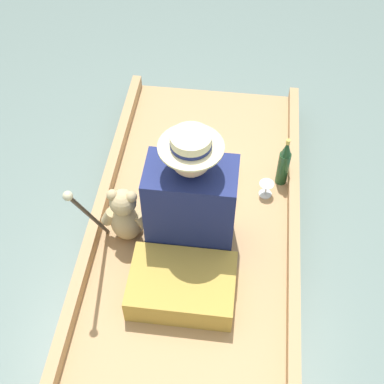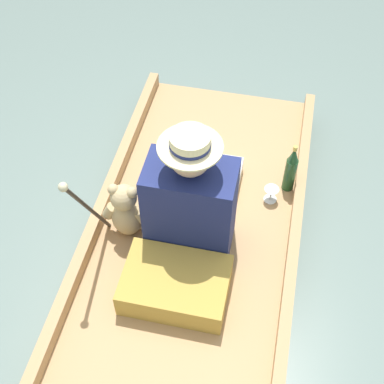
{
  "view_description": "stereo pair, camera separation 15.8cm",
  "coord_description": "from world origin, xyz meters",
  "px_view_note": "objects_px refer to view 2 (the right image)",
  "views": [
    {
      "loc": [
        0.2,
        -1.71,
        2.64
      ],
      "look_at": [
        -0.01,
        0.01,
        0.54
      ],
      "focal_mm": 50.0,
      "sensor_mm": 36.0,
      "label": 1
    },
    {
      "loc": [
        0.36,
        -1.69,
        2.64
      ],
      "look_at": [
        -0.01,
        0.01,
        0.54
      ],
      "focal_mm": 50.0,
      "sensor_mm": 36.0,
      "label": 2
    }
  ],
  "objects_px": {
    "champagne_bottle": "(291,169)",
    "teddy_bear": "(126,211)",
    "wine_glass": "(271,192)",
    "seated_person": "(193,198)",
    "walking_cane": "(85,205)"
  },
  "relations": [
    {
      "from": "champagne_bottle",
      "to": "teddy_bear",
      "type": "bearing_deg",
      "value": -148.8
    },
    {
      "from": "teddy_bear",
      "to": "wine_glass",
      "type": "bearing_deg",
      "value": 27.62
    },
    {
      "from": "seated_person",
      "to": "champagne_bottle",
      "type": "relative_size",
      "value": 2.35
    },
    {
      "from": "wine_glass",
      "to": "champagne_bottle",
      "type": "relative_size",
      "value": 0.28
    },
    {
      "from": "walking_cane",
      "to": "champagne_bottle",
      "type": "bearing_deg",
      "value": 36.39
    },
    {
      "from": "champagne_bottle",
      "to": "seated_person",
      "type": "bearing_deg",
      "value": -138.16
    },
    {
      "from": "teddy_bear",
      "to": "champagne_bottle",
      "type": "height_order",
      "value": "teddy_bear"
    },
    {
      "from": "seated_person",
      "to": "walking_cane",
      "type": "bearing_deg",
      "value": -155.54
    },
    {
      "from": "seated_person",
      "to": "teddy_bear",
      "type": "height_order",
      "value": "seated_person"
    },
    {
      "from": "seated_person",
      "to": "teddy_bear",
      "type": "distance_m",
      "value": 0.38
    },
    {
      "from": "seated_person",
      "to": "wine_glass",
      "type": "bearing_deg",
      "value": 33.43
    },
    {
      "from": "seated_person",
      "to": "wine_glass",
      "type": "relative_size",
      "value": 8.45
    },
    {
      "from": "teddy_bear",
      "to": "champagne_bottle",
      "type": "relative_size",
      "value": 1.12
    },
    {
      "from": "teddy_bear",
      "to": "champagne_bottle",
      "type": "xyz_separation_m",
      "value": [
        0.85,
        0.51,
        -0.02
      ]
    },
    {
      "from": "seated_person",
      "to": "walking_cane",
      "type": "relative_size",
      "value": 1.06
    }
  ]
}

